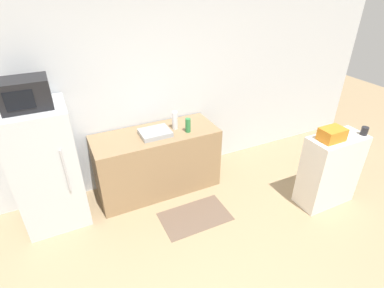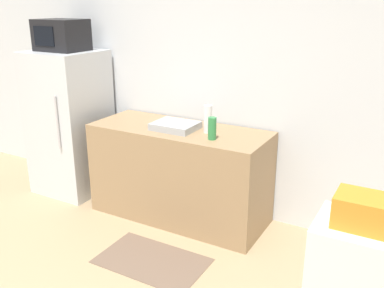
# 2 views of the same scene
# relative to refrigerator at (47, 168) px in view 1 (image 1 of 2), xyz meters

# --- Properties ---
(wall_back) EXTENTS (8.00, 0.06, 2.60)m
(wall_back) POSITION_rel_refrigerator_xyz_m (1.11, 0.39, 0.57)
(wall_back) COLOR silver
(wall_back) RESTS_ON ground_plane
(refrigerator) EXTENTS (0.68, 0.67, 1.47)m
(refrigerator) POSITION_rel_refrigerator_xyz_m (0.00, 0.00, 0.00)
(refrigerator) COLOR silver
(refrigerator) RESTS_ON ground_plane
(microwave) EXTENTS (0.46, 0.36, 0.30)m
(microwave) POSITION_rel_refrigerator_xyz_m (-0.00, -0.00, 0.88)
(microwave) COLOR black
(microwave) RESTS_ON refrigerator
(counter) EXTENTS (1.62, 0.64, 0.86)m
(counter) POSITION_rel_refrigerator_xyz_m (1.31, 0.02, -0.30)
(counter) COLOR #937551
(counter) RESTS_ON ground_plane
(sink_basin) EXTENTS (0.38, 0.31, 0.06)m
(sink_basin) POSITION_rel_refrigerator_xyz_m (1.30, -0.02, 0.16)
(sink_basin) COLOR #9EA3A8
(sink_basin) RESTS_ON counter
(bottle_tall) EXTENTS (0.07, 0.07, 0.24)m
(bottle_tall) POSITION_rel_refrigerator_xyz_m (1.59, 0.03, 0.25)
(bottle_tall) COLOR silver
(bottle_tall) RESTS_ON counter
(bottle_short) EXTENTS (0.07, 0.07, 0.18)m
(bottle_short) POSITION_rel_refrigerator_xyz_m (1.71, -0.12, 0.22)
(bottle_short) COLOR #2D7F42
(bottle_short) RESTS_ON counter
(shelf_cabinet) EXTENTS (0.73, 0.36, 0.96)m
(shelf_cabinet) POSITION_rel_refrigerator_xyz_m (3.18, -1.19, -0.26)
(shelf_cabinet) COLOR white
(shelf_cabinet) RESTS_ON ground_plane
(basket) EXTENTS (0.29, 0.20, 0.15)m
(basket) POSITION_rel_refrigerator_xyz_m (3.04, -1.20, 0.30)
(basket) COLOR orange
(basket) RESTS_ON shelf_cabinet
(jar) EXTENTS (0.08, 0.08, 0.10)m
(jar) POSITION_rel_refrigerator_xyz_m (3.50, -1.27, 0.27)
(jar) COLOR #232328
(jar) RESTS_ON shelf_cabinet
(kitchen_rug) EXTENTS (0.85, 0.52, 0.01)m
(kitchen_rug) POSITION_rel_refrigerator_xyz_m (1.51, -0.74, -0.73)
(kitchen_rug) COLOR brown
(kitchen_rug) RESTS_ON ground_plane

